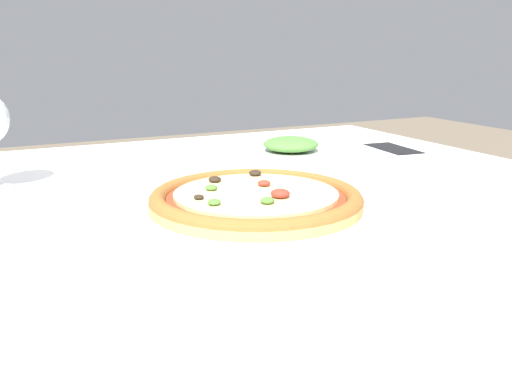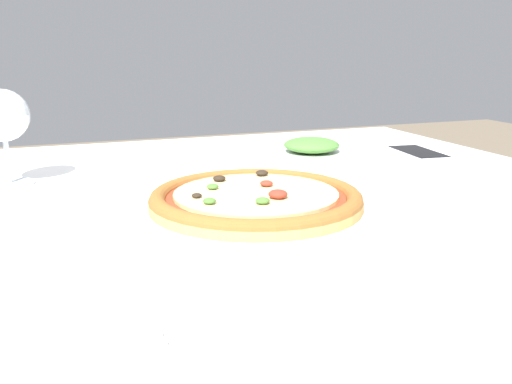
% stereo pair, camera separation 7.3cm
% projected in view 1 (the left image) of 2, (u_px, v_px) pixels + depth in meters
% --- Properties ---
extents(dining_table, '(1.16, 1.12, 0.73)m').
position_uv_depth(dining_table, '(245.00, 257.00, 0.82)').
color(dining_table, '#997047').
rests_on(dining_table, ground_plane).
extents(pizza_plate, '(0.30, 0.30, 0.04)m').
position_uv_depth(pizza_plate, '(256.00, 202.00, 0.74)').
color(pizza_plate, white).
rests_on(pizza_plate, dining_table).
extents(fork, '(0.06, 0.17, 0.00)m').
position_uv_depth(fork, '(218.00, 364.00, 0.39)').
color(fork, silver).
rests_on(fork, dining_table).
extents(cell_phone, '(0.08, 0.15, 0.01)m').
position_uv_depth(cell_phone, '(393.00, 151.00, 1.14)').
color(cell_phone, white).
rests_on(cell_phone, dining_table).
extents(side_plate, '(0.18, 0.18, 0.04)m').
position_uv_depth(side_plate, '(291.00, 149.00, 1.12)').
color(side_plate, white).
rests_on(side_plate, dining_table).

